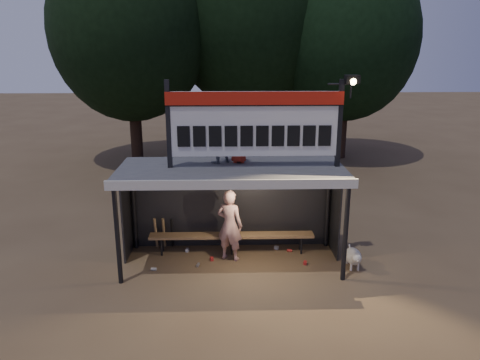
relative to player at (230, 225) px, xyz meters
name	(u,v)px	position (x,y,z in m)	size (l,w,h in m)	color
ground	(232,262)	(0.05, -0.20, -0.86)	(80.00, 80.00, 0.00)	#4E3B27
player	(230,225)	(0.00, 0.00, 0.00)	(0.63, 0.41, 1.72)	silver
child_a	(217,138)	(-0.26, 0.22, 2.04)	(0.56, 0.44, 1.15)	slate
child_b	(239,143)	(0.22, 0.21, 1.92)	(0.45, 0.29, 0.92)	#AA2A1A
dugout_shelter	(231,184)	(0.05, 0.04, 0.99)	(5.10, 2.08, 2.32)	#404043
scoreboard_assembly	(257,122)	(0.60, -0.21, 2.46)	(4.10, 0.27, 1.99)	black
bench	(232,236)	(0.05, 0.35, -0.43)	(4.00, 0.35, 0.48)	olive
tree_left	(130,29)	(-3.95, 9.80, 4.65)	(6.46, 6.46, 9.27)	black
tree_mid	(251,15)	(1.05, 11.30, 5.31)	(7.22, 7.22, 10.36)	black
tree_right	(347,38)	(5.05, 10.30, 4.33)	(6.08, 6.08, 8.72)	#321F16
dog	(353,257)	(2.81, -0.55, -0.58)	(0.36, 0.81, 0.49)	beige
bats	(164,233)	(-1.63, 0.62, -0.43)	(0.48, 0.33, 0.84)	#9B7448
litter	(233,257)	(0.07, -0.01, -0.82)	(3.59, 1.16, 0.08)	#A71D1C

